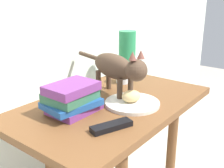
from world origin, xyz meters
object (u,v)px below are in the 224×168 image
Objects in this scene: cat at (117,68)px; book_stack at (72,98)px; bread_roll at (131,96)px; tv_remote at (112,126)px; green_vase at (127,54)px; side_table at (112,119)px; plate at (132,103)px; candle_jar at (123,76)px.

book_stack is at bearing 172.98° from cat.
tv_remote is at bearing -162.95° from bread_roll.
green_vase is (0.52, 0.11, 0.07)m from book_stack.
plate reaches higher than side_table.
side_table is at bearing -16.42° from book_stack.
plate is 0.91× the size of green_vase.
candle_jar is 0.57× the size of tv_remote.
green_vase reaches higher than side_table.
candle_jar reaches higher than tv_remote.
tv_remote is at bearing -142.22° from side_table.
bread_roll is 0.53× the size of tv_remote.
plate is 0.42m from green_vase.
book_stack is (-0.25, 0.03, -0.07)m from cat.
tv_remote is (-0.21, -0.07, -0.03)m from bread_roll.
side_table is 5.85× the size of tv_remote.
plate is 0.48× the size of cat.
bread_roll reaches higher than tv_remote.
tv_remote is at bearing -146.46° from cat.
book_stack is 0.42m from candle_jar.
green_vase reaches higher than cat.
bread_roll is 0.42m from green_vase.
tv_remote is at bearing -149.48° from green_vase.
cat is (0.05, 0.11, 0.09)m from bread_roll.
bread_roll is 0.32× the size of green_vase.
plate is at bearing -136.63° from candle_jar.
cat is 0.31m from green_vase.
cat is 5.50× the size of candle_jar.
book_stack is at bearing 106.84° from tv_remote.
candle_jar is at bearing 25.67° from side_table.
bread_roll reaches higher than plate.
cat reaches higher than side_table.
cat is at bearing -151.82° from candle_jar.
cat is at bearing 18.72° from side_table.
bread_roll is 0.15m from cat.
bread_roll is at bearing 147.57° from plate.
plate is 0.25m from book_stack.
plate is at bearing -141.45° from green_vase.
green_vase is (0.28, 0.14, -0.01)m from cat.
candle_jar is at bearing 28.18° from cat.
bread_roll is 0.23m from tv_remote.
cat reaches higher than tv_remote.
green_vase is at bearing 26.42° from candle_jar.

